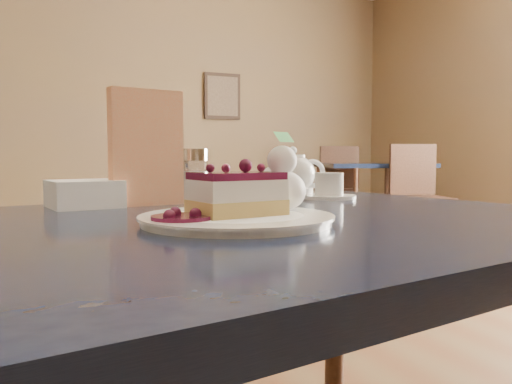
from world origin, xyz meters
name	(u,v)px	position (x,y,z in m)	size (l,w,h in m)	color
main_table	(219,272)	(0.02, -0.05, 0.69)	(1.36, 1.02, 0.77)	black
dessert_plate	(237,219)	(0.02, -0.10, 0.78)	(0.27, 0.27, 0.01)	white
cheesecake_slice	(237,194)	(0.02, -0.10, 0.82)	(0.14, 0.11, 0.06)	tan
whipped_cream	(282,191)	(0.11, -0.07, 0.82)	(0.07, 0.07, 0.07)	white
berry_sauce	(182,218)	(-0.06, -0.12, 0.79)	(0.08, 0.08, 0.01)	#491029
tea_set	(299,178)	(0.35, 0.32, 0.82)	(0.20, 0.24, 0.11)	white
menu_card	(147,148)	(-0.04, 0.23, 0.89)	(0.14, 0.03, 0.23)	beige
sugar_shaker	(195,174)	(0.08, 0.30, 0.83)	(0.06, 0.06, 0.11)	white
napkin_stack	(84,194)	(-0.16, 0.24, 0.80)	(0.12, 0.12, 0.05)	white
bg_table_far_right	(372,232)	(2.98, 3.57, 0.08)	(1.28, 1.95, 1.30)	black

